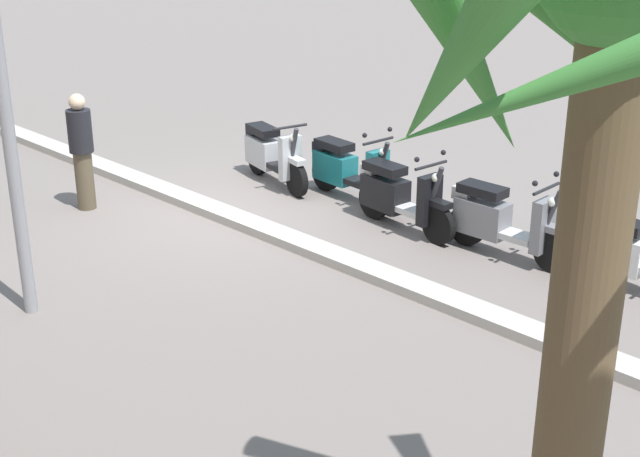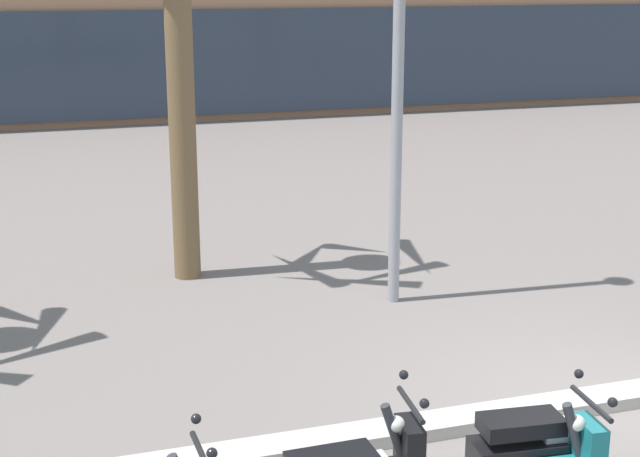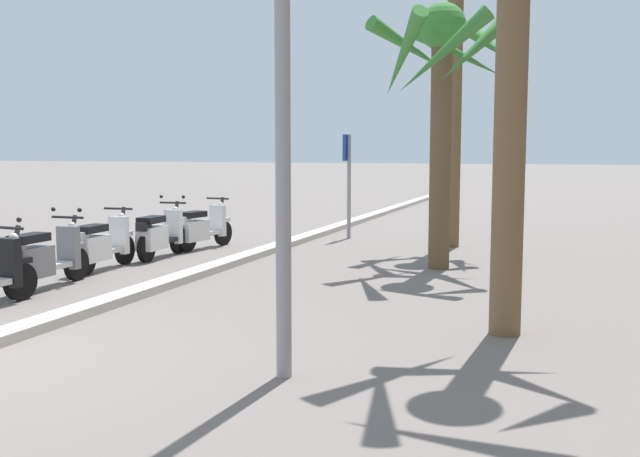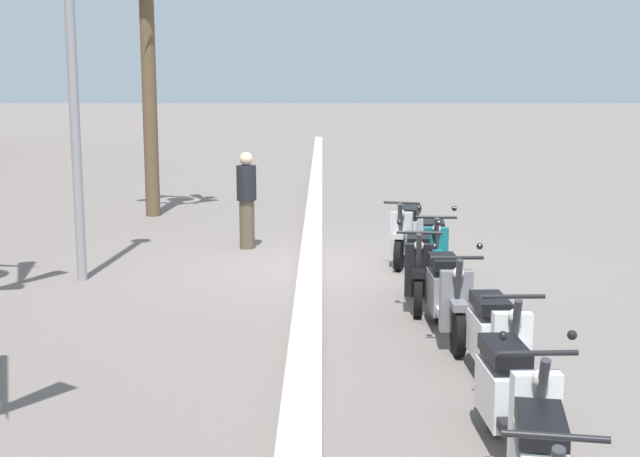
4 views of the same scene
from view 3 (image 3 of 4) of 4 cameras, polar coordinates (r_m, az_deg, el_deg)
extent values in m
cylinder|color=black|center=(16.02, -7.52, -0.35)|extent=(0.53, 0.19, 0.52)
cylinder|color=black|center=(15.06, -10.29, -0.82)|extent=(0.53, 0.19, 0.52)
cube|color=white|center=(15.57, -8.75, -0.34)|extent=(0.64, 0.38, 0.08)
cube|color=white|center=(15.21, -9.78, -0.17)|extent=(0.72, 0.43, 0.42)
cube|color=black|center=(15.16, -9.85, 1.08)|extent=(0.64, 0.40, 0.12)
cube|color=white|center=(15.85, -7.92, 0.62)|extent=(0.20, 0.36, 0.66)
cube|color=white|center=(15.99, -7.53, 0.68)|extent=(0.34, 0.21, 0.08)
cylinder|color=#333338|center=(15.90, -7.75, 1.19)|extent=(0.29, 0.12, 0.69)
cylinder|color=black|center=(15.81, -7.94, 2.32)|extent=(0.13, 0.56, 0.04)
sphere|color=white|center=(15.90, -7.72, 1.84)|extent=(0.12, 0.12, 0.12)
cube|color=white|center=(14.96, -10.51, 0.61)|extent=(0.27, 0.24, 0.16)
cylinder|color=black|center=(14.93, -10.95, -0.89)|extent=(0.52, 0.12, 0.52)
cylinder|color=black|center=(13.85, -13.30, -1.49)|extent=(0.52, 0.12, 0.52)
cube|color=black|center=(14.42, -11.99, -0.92)|extent=(0.61, 0.31, 0.08)
cube|color=white|center=(14.02, -12.87, -0.73)|extent=(0.69, 0.35, 0.43)
cube|color=black|center=(13.97, -12.95, 0.67)|extent=(0.61, 0.33, 0.12)
cube|color=white|center=(14.74, -11.29, 0.15)|extent=(0.16, 0.35, 0.66)
cube|color=white|center=(14.90, -10.97, 0.22)|extent=(0.33, 0.17, 0.08)
cylinder|color=#333338|center=(14.79, -11.16, 0.75)|extent=(0.29, 0.08, 0.69)
cylinder|color=black|center=(14.70, -11.33, 1.97)|extent=(0.07, 0.56, 0.04)
sphere|color=white|center=(14.80, -11.14, 1.46)|extent=(0.12, 0.12, 0.12)
cube|color=black|center=(13.73, -13.51, 0.14)|extent=(0.25, 0.21, 0.16)
sphere|color=black|center=(14.78, -12.20, 2.44)|extent=(0.07, 0.07, 0.07)
sphere|color=black|center=(14.56, -10.54, 2.42)|extent=(0.07, 0.07, 0.07)
cylinder|color=black|center=(13.69, -14.88, -1.62)|extent=(0.52, 0.12, 0.52)
cylinder|color=black|center=(12.69, -17.77, -2.31)|extent=(0.52, 0.12, 0.52)
cube|color=silver|center=(13.22, -16.16, -1.67)|extent=(0.61, 0.30, 0.08)
cube|color=white|center=(12.85, -17.23, -1.51)|extent=(0.69, 0.34, 0.42)
cube|color=black|center=(12.79, -17.33, -0.03)|extent=(0.61, 0.32, 0.12)
cube|color=white|center=(13.50, -15.32, -0.50)|extent=(0.15, 0.34, 0.66)
cube|color=white|center=(13.66, -14.91, -0.41)|extent=(0.33, 0.17, 0.08)
cylinder|color=#333338|center=(13.56, -15.15, 0.17)|extent=(0.29, 0.08, 0.69)
cylinder|color=black|center=(13.46, -15.37, 1.49)|extent=(0.06, 0.56, 0.04)
sphere|color=white|center=(13.56, -15.13, 0.94)|extent=(0.12, 0.12, 0.12)
cube|color=silver|center=(12.58, -18.03, -0.61)|extent=(0.25, 0.21, 0.16)
cylinder|color=black|center=(12.21, -18.35, -2.65)|extent=(0.52, 0.11, 0.52)
cylinder|color=black|center=(11.24, -22.17, -3.53)|extent=(0.52, 0.11, 0.52)
cube|color=silver|center=(11.75, -20.04, -2.75)|extent=(0.60, 0.29, 0.08)
cube|color=slate|center=(11.38, -21.49, -2.49)|extent=(0.68, 0.33, 0.45)
cube|color=black|center=(11.32, -21.62, -0.71)|extent=(0.60, 0.31, 0.12)
cube|color=slate|center=(12.03, -18.90, -1.40)|extent=(0.15, 0.34, 0.66)
cube|color=slate|center=(12.17, -18.39, -1.30)|extent=(0.32, 0.16, 0.08)
cylinder|color=#333338|center=(12.08, -18.70, -0.65)|extent=(0.28, 0.07, 0.69)
cylinder|color=black|center=(11.98, -18.98, 0.83)|extent=(0.05, 0.56, 0.04)
sphere|color=white|center=(12.07, -18.67, 0.21)|extent=(0.12, 0.12, 0.12)
cube|color=silver|center=(11.12, -22.52, -1.38)|extent=(0.24, 0.20, 0.16)
sphere|color=black|center=(12.10, -19.96, 1.41)|extent=(0.07, 0.07, 0.07)
sphere|color=black|center=(11.81, -18.13, 1.37)|extent=(0.07, 0.07, 0.07)
cylinder|color=black|center=(10.88, -22.19, -3.84)|extent=(0.53, 0.15, 0.52)
cube|color=black|center=(10.72, -22.96, -2.45)|extent=(0.17, 0.35, 0.66)
cube|color=black|center=(10.84, -22.25, -2.33)|extent=(0.33, 0.19, 0.08)
cylinder|color=#333338|center=(10.75, -22.68, -1.61)|extent=(0.29, 0.10, 0.69)
cylinder|color=black|center=(10.66, -23.06, 0.05)|extent=(0.10, 0.56, 0.04)
sphere|color=white|center=(10.75, -22.64, -0.64)|extent=(0.12, 0.12, 0.12)
sphere|color=black|center=(10.46, -22.29, 0.63)|extent=(0.07, 0.07, 0.07)
cylinder|color=#939399|center=(17.03, 2.26, 3.25)|extent=(0.09, 0.09, 2.40)
cube|color=#1947B7|center=(17.03, 2.09, 6.28)|extent=(0.60, 0.03, 0.60)
cube|color=white|center=(17.03, 2.04, 6.28)|extent=(0.33, 0.02, 0.33)
cylinder|color=brown|center=(12.81, 9.32, 6.06)|extent=(0.36, 0.36, 4.12)
sphere|color=#3D8438|center=(12.97, 9.48, 15.19)|extent=(0.80, 0.80, 0.80)
cone|color=#3D8438|center=(12.22, 9.54, 13.32)|extent=(0.59, 1.60, 1.44)
cone|color=#3D8438|center=(12.40, 11.97, 13.51)|extent=(1.52, 1.19, 1.31)
cone|color=#3D8438|center=(13.25, 13.00, 13.74)|extent=(1.71, 1.14, 1.00)
cone|color=#3D8438|center=(13.70, 10.51, 13.25)|extent=(0.52, 1.78, 1.13)
cone|color=#3D8438|center=(13.57, 6.88, 13.80)|extent=(1.63, 1.32, 0.94)
cone|color=#3D8438|center=(12.62, 6.45, 13.22)|extent=(1.47, 1.14, 1.40)
cylinder|color=brown|center=(8.37, 14.58, 10.41)|extent=(0.35, 0.35, 5.43)
cylinder|color=brown|center=(15.81, 10.33, 9.66)|extent=(0.33, 0.33, 6.11)
cylinder|color=#939399|center=(6.64, -2.94, 16.33)|extent=(0.14, 0.14, 6.48)
camera|label=1|loc=(14.78, 25.90, 14.86)|focal=50.26mm
camera|label=2|loc=(16.48, -32.39, 11.82)|focal=52.88mm
camera|label=4|loc=(19.32, 1.16, 8.55)|focal=48.61mm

